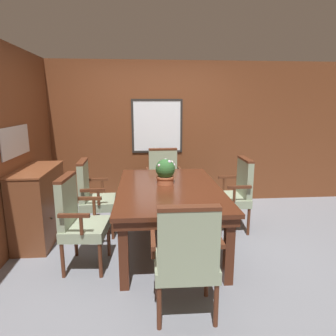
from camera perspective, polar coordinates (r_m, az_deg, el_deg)
The scene contains 10 objects.
ground_plane at distance 3.81m, azimuth -1.09°, elevation -15.11°, with size 14.00×14.00×0.00m, color gray.
wall_back at distance 5.25m, azimuth -2.47°, elevation 6.53°, with size 7.20×0.08×2.45m.
dining_table at distance 3.66m, azimuth 0.20°, elevation -4.94°, with size 1.22×1.96×0.76m.
chair_right_far at distance 4.28m, azimuth 12.90°, elevation -4.23°, with size 0.45×0.57×1.02m.
chair_left_far at distance 4.16m, azimuth -14.21°, elevation -4.80°, with size 0.47×0.58×1.02m.
chair_left_near at distance 3.36m, azimuth -16.73°, elevation -9.06°, with size 0.48×0.59×1.02m.
chair_head_far at distance 4.96m, azimuth -0.85°, elevation -1.64°, with size 0.57×0.46×1.02m.
chair_head_near at distance 2.49m, azimuth 3.54°, elevation -16.40°, with size 0.57×0.45×1.02m.
potted_plant at distance 3.74m, azimuth -0.51°, elevation -0.64°, with size 0.25×0.26×0.31m.
sideboard_cabinet at distance 4.21m, azimuth -23.36°, elevation -6.42°, with size 0.44×1.02×0.95m.
Camera 1 is at (-0.22, -3.37, 1.76)m, focal length 32.00 mm.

